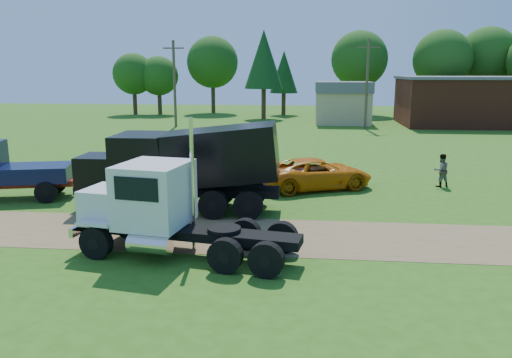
# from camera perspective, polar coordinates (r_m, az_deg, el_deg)

# --- Properties ---
(ground) EXTENTS (140.00, 140.00, 0.00)m
(ground) POSITION_cam_1_polar(r_m,az_deg,el_deg) (18.41, 5.57, -6.64)
(ground) COLOR #2E5A13
(ground) RESTS_ON ground
(dirt_track) EXTENTS (120.00, 4.20, 0.01)m
(dirt_track) POSITION_cam_1_polar(r_m,az_deg,el_deg) (18.40, 5.57, -6.62)
(dirt_track) COLOR brown
(dirt_track) RESTS_ON ground
(white_semi_tractor) EXTENTS (7.61, 3.59, 4.49)m
(white_semi_tractor) POSITION_cam_1_polar(r_m,az_deg,el_deg) (16.71, -11.24, -3.29)
(white_semi_tractor) COLOR black
(white_semi_tractor) RESTS_ON ground
(black_dump_truck) EXTENTS (8.86, 2.85, 3.83)m
(black_dump_truck) POSITION_cam_1_polar(r_m,az_deg,el_deg) (21.47, -8.08, 1.85)
(black_dump_truck) COLOR black
(black_dump_truck) RESTS_ON ground
(orange_pickup) EXTENTS (6.24, 4.64, 1.57)m
(orange_pickup) POSITION_cam_1_polar(r_m,az_deg,el_deg) (25.73, 6.96, 0.63)
(orange_pickup) COLOR orange
(orange_pickup) RESTS_ON ground
(spectator_b) EXTENTS (0.99, 0.86, 1.73)m
(spectator_b) POSITION_cam_1_polar(r_m,az_deg,el_deg) (27.66, 20.40, 0.93)
(spectator_b) COLOR #999999
(spectator_b) RESTS_ON ground
(brick_building) EXTENTS (15.40, 10.40, 5.30)m
(brick_building) POSITION_cam_1_polar(r_m,az_deg,el_deg) (60.26, 23.44, 8.19)
(brick_building) COLOR maroon
(brick_building) RESTS_ON ground
(tan_shed) EXTENTS (6.20, 5.40, 4.70)m
(tan_shed) POSITION_cam_1_polar(r_m,az_deg,el_deg) (57.66, 9.90, 8.64)
(tan_shed) COLOR tan
(tan_shed) RESTS_ON ground
(utility_poles) EXTENTS (42.20, 0.28, 9.00)m
(utility_poles) POSITION_cam_1_polar(r_m,az_deg,el_deg) (52.77, 12.57, 10.69)
(utility_poles) COLOR #493D29
(utility_poles) RESTS_ON ground
(tree_row) EXTENTS (57.73, 14.19, 11.56)m
(tree_row) POSITION_cam_1_polar(r_m,az_deg,el_deg) (68.55, 12.13, 12.96)
(tree_row) COLOR #322414
(tree_row) RESTS_ON ground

